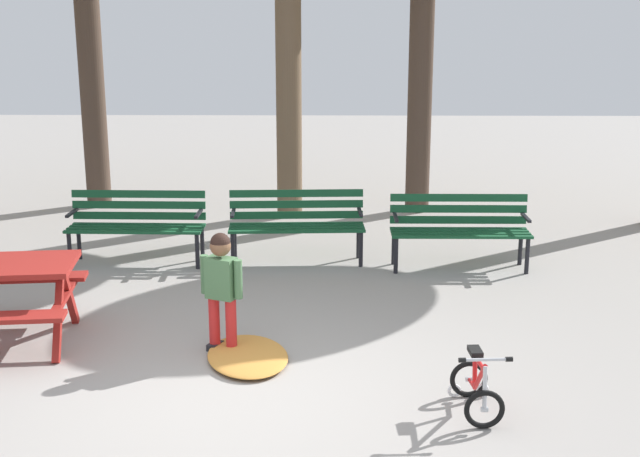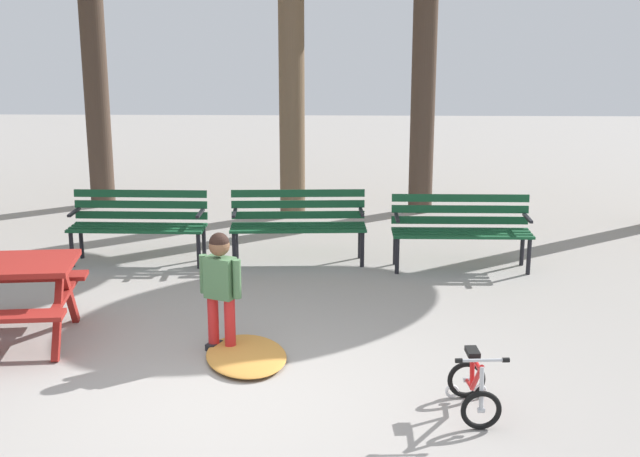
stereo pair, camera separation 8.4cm
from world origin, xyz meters
name	(u,v)px [view 2 (the right image)]	position (x,y,z in m)	size (l,w,h in m)	color
ground	(223,395)	(0.00, 0.00, 0.00)	(36.00, 36.00, 0.00)	gray
park_bench_far_left	(139,220)	(-1.47, 3.62, 0.51)	(1.61, 0.48, 0.85)	#144728
park_bench_left	(298,220)	(0.42, 3.68, 0.51)	(1.62, 0.54, 0.85)	#144728
park_bench_right	(461,225)	(2.32, 3.46, 0.51)	(1.60, 0.46, 0.85)	#144728
child_standing	(220,282)	(-0.12, 0.90, 0.64)	(0.38, 0.25, 1.09)	red
kids_bicycle	(474,388)	(1.93, -0.25, 0.20)	(0.39, 0.58, 0.54)	black
leaf_pile	(246,356)	(0.11, 0.70, 0.04)	(0.99, 0.69, 0.07)	#C68438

